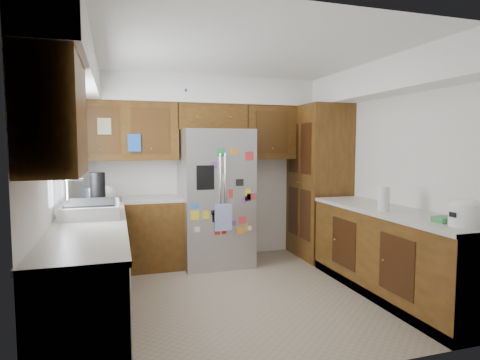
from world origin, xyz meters
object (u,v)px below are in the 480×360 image
at_px(paper_towel, 384,199).
at_px(rice_cooker, 466,212).
at_px(fridge, 216,197).
at_px(pantry, 319,182).

bearing_deg(paper_towel, rice_cooker, -80.88).
bearing_deg(fridge, paper_towel, -51.45).
height_order(pantry, fridge, pantry).
distance_m(pantry, fridge, 1.51).
bearing_deg(paper_towel, fridge, 128.55).
bearing_deg(paper_towel, pantry, 85.10).
xyz_separation_m(fridge, paper_towel, (1.36, -1.70, 0.15)).
distance_m(fridge, rice_cooker, 2.99).
distance_m(pantry, rice_cooker, 2.53).
xyz_separation_m(pantry, fridge, (-1.50, 0.05, -0.17)).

